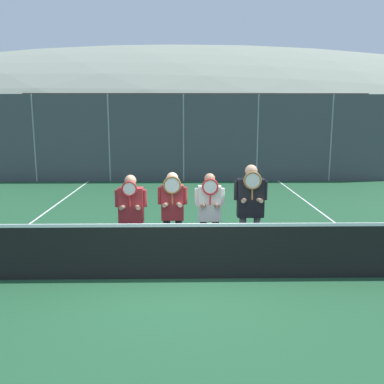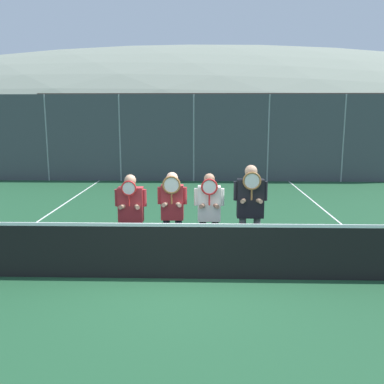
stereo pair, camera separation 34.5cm
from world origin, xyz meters
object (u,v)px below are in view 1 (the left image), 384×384
car_far_left (67,153)px  car_center (272,151)px  car_left_of_center (172,152)px  player_center_left (173,209)px  player_center_right (210,211)px  player_leftmost (131,212)px  player_rightmost (250,205)px  car_right_of_center (380,153)px

car_far_left → car_center: 9.91m
car_center → car_left_of_center: bearing=-174.9°
car_far_left → car_center: bearing=-0.1°
player_center_left → car_far_left: (-5.43, 12.84, -0.15)m
car_left_of_center → car_center: bearing=5.1°
player_center_right → player_leftmost: bearing=-177.8°
player_rightmost → car_center: (3.04, 12.91, -0.19)m
player_leftmost → player_rightmost: bearing=0.6°
car_far_left → car_right_of_center: (14.92, -0.49, -0.01)m
player_rightmost → car_far_left: 14.65m
car_center → player_center_right: bearing=-106.4°
car_left_of_center → car_center: size_ratio=1.02×
player_center_right → car_left_of_center: size_ratio=0.40×
player_center_right → player_center_left: bearing=174.7°
player_leftmost → car_center: car_center is taller
player_center_left → car_center: 13.57m
player_leftmost → car_right_of_center: player_leftmost is taller
player_leftmost → player_rightmost: size_ratio=0.90×
car_left_of_center → player_rightmost: bearing=-81.7°
player_rightmost → player_center_right: bearing=177.6°
car_far_left → player_center_left: bearing=-67.1°
player_rightmost → car_left_of_center: player_rightmost is taller
player_center_left → car_left_of_center: size_ratio=0.40×
player_leftmost → player_center_left: player_center_left is taller
car_center → car_right_of_center: (5.01, -0.47, -0.07)m
player_center_left → player_leftmost: bearing=-171.0°
player_leftmost → player_center_left: 0.77m
car_far_left → car_left_of_center: bearing=-5.2°
car_left_of_center → car_right_of_center: 9.88m
car_left_of_center → player_center_left: bearing=-88.2°
car_far_left → car_right_of_center: 14.93m
car_center → car_right_of_center: car_center is taller
car_far_left → car_center: (9.91, -0.02, 0.06)m
player_center_right → car_far_left: (-6.12, 12.90, -0.12)m
player_center_right → car_center: 13.42m
car_left_of_center → car_right_of_center: bearing=-0.2°
player_leftmost → car_left_of_center: (0.37, 12.50, -0.08)m
player_center_right → car_left_of_center: bearing=94.9°
player_rightmost → car_center: player_rightmost is taller
player_center_right → car_right_of_center: bearing=54.7°
car_right_of_center → player_rightmost: bearing=-122.9°
car_far_left → car_right_of_center: size_ratio=1.00×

